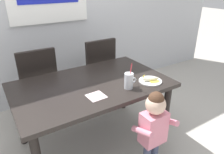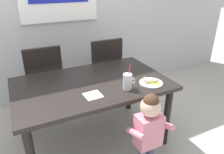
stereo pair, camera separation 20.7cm
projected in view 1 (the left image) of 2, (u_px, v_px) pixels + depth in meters
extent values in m
plane|color=#B7B2A8|center=(94.00, 140.00, 2.39)|extent=(24.00, 24.00, 0.00)
cube|color=black|center=(92.00, 85.00, 2.10)|extent=(1.51, 0.94, 0.04)
cylinder|color=black|center=(166.00, 114.00, 2.27)|extent=(0.07, 0.07, 0.68)
cylinder|color=black|center=(19.00, 117.00, 2.22)|extent=(0.07, 0.07, 0.68)
cylinder|color=black|center=(124.00, 86.00, 2.87)|extent=(0.07, 0.07, 0.68)
cube|color=black|center=(37.00, 85.00, 2.64)|extent=(0.44, 0.44, 0.06)
cube|color=black|center=(38.00, 71.00, 2.37)|extent=(0.42, 0.05, 0.48)
cylinder|color=black|center=(50.00, 92.00, 2.98)|extent=(0.04, 0.04, 0.42)
cylinder|color=black|center=(21.00, 100.00, 2.79)|extent=(0.04, 0.04, 0.42)
cylinder|color=black|center=(59.00, 104.00, 2.69)|extent=(0.04, 0.04, 0.42)
cylinder|color=black|center=(28.00, 114.00, 2.50)|extent=(0.04, 0.04, 0.42)
cube|color=black|center=(95.00, 72.00, 3.02)|extent=(0.44, 0.44, 0.06)
cube|color=black|center=(101.00, 58.00, 2.75)|extent=(0.42, 0.05, 0.48)
cylinder|color=black|center=(100.00, 79.00, 3.36)|extent=(0.04, 0.04, 0.42)
cylinder|color=black|center=(78.00, 85.00, 3.17)|extent=(0.04, 0.04, 0.42)
cylinder|color=black|center=(113.00, 89.00, 3.06)|extent=(0.04, 0.04, 0.42)
cylinder|color=black|center=(89.00, 96.00, 2.88)|extent=(0.04, 0.04, 0.42)
cylinder|color=#3F4760|center=(154.00, 153.00, 1.98)|extent=(0.07, 0.07, 0.34)
cube|color=pink|center=(153.00, 128.00, 1.83)|extent=(0.22, 0.15, 0.30)
sphere|color=beige|center=(156.00, 104.00, 1.73)|extent=(0.17, 0.17, 0.17)
sphere|color=#472D1E|center=(156.00, 99.00, 1.71)|extent=(0.13, 0.13, 0.13)
cylinder|color=pink|center=(142.00, 132.00, 1.73)|extent=(0.05, 0.24, 0.13)
cylinder|color=pink|center=(167.00, 121.00, 1.87)|extent=(0.05, 0.24, 0.13)
cylinder|color=silver|center=(129.00, 81.00, 1.96)|extent=(0.08, 0.08, 0.15)
cylinder|color=beige|center=(129.00, 84.00, 1.98)|extent=(0.07, 0.07, 0.08)
torus|color=silver|center=(134.00, 80.00, 2.00)|extent=(0.06, 0.01, 0.06)
cylinder|color=#E5333F|center=(130.00, 74.00, 1.93)|extent=(0.01, 0.05, 0.22)
cylinder|color=white|center=(150.00, 81.00, 2.12)|extent=(0.23, 0.23, 0.01)
ellipsoid|color=#F4EAC6|center=(151.00, 79.00, 2.10)|extent=(0.17, 0.10, 0.04)
cube|color=yellow|center=(155.00, 82.00, 2.08)|extent=(0.10, 0.06, 0.01)
cube|color=yellow|center=(151.00, 79.00, 2.15)|extent=(0.10, 0.06, 0.01)
cylinder|color=yellow|center=(144.00, 76.00, 2.07)|extent=(0.03, 0.02, 0.03)
cube|color=silver|center=(96.00, 96.00, 1.85)|extent=(0.16, 0.16, 0.00)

